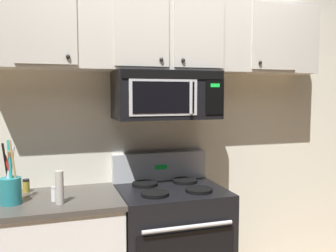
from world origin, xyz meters
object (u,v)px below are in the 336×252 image
(over_range_microwave, at_px, (166,95))
(utensil_crock_teal, at_px, (11,187))
(stove_range, at_px, (171,246))
(pepper_mill, at_px, (60,187))
(spice_jar, at_px, (26,186))
(salt_shaker, at_px, (54,194))

(over_range_microwave, bearing_deg, utensil_crock_teal, -171.18)
(stove_range, xyz_separation_m, pepper_mill, (-0.77, -0.14, 0.54))
(utensil_crock_teal, relative_size, spice_jar, 4.38)
(utensil_crock_teal, xyz_separation_m, pepper_mill, (0.29, -0.09, -0.00))
(over_range_microwave, bearing_deg, stove_range, -89.86)
(salt_shaker, bearing_deg, stove_range, 4.66)
(pepper_mill, distance_m, spice_jar, 0.42)
(stove_range, distance_m, over_range_microwave, 1.11)
(over_range_microwave, xyz_separation_m, utensil_crock_teal, (-1.06, -0.16, -0.57))
(stove_range, distance_m, spice_jar, 1.12)
(utensil_crock_teal, relative_size, pepper_mill, 1.92)
(utensil_crock_teal, height_order, pepper_mill, utensil_crock_teal)
(salt_shaker, xyz_separation_m, spice_jar, (-0.19, 0.28, -0.00))
(stove_range, distance_m, pepper_mill, 0.95)
(over_range_microwave, relative_size, utensil_crock_teal, 1.89)
(stove_range, bearing_deg, utensil_crock_teal, -177.39)
(stove_range, bearing_deg, spice_jar, 167.66)
(over_range_microwave, relative_size, salt_shaker, 8.21)
(pepper_mill, height_order, spice_jar, pepper_mill)
(stove_range, height_order, over_range_microwave, over_range_microwave)
(stove_range, xyz_separation_m, spice_jar, (-0.99, 0.22, 0.48))
(over_range_microwave, distance_m, spice_jar, 1.18)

